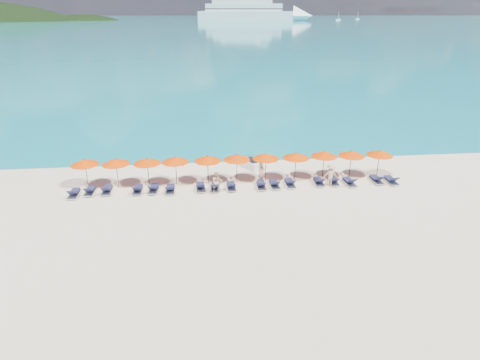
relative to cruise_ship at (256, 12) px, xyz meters
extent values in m
plane|color=beige|center=(-74.12, -531.21, -10.64)|extent=(1400.00, 1400.00, 0.00)
cube|color=#1FA9B2|center=(-74.12, 128.79, -10.63)|extent=(1600.00, 1300.00, 0.01)
ellipsoid|color=black|center=(-224.12, 28.79, -45.64)|extent=(162.00, 126.00, 85.50)
cube|color=white|center=(-12.66, 3.20, -5.08)|extent=(124.10, 51.61, 11.13)
cone|color=white|center=(58.53, -14.82, -5.08)|extent=(29.73, 29.73, 24.48)
cube|color=white|center=(-14.81, 3.75, 4.94)|extent=(99.55, 42.36, 8.90)
cube|color=white|center=(-16.97, 4.30, 11.61)|extent=(77.65, 34.80, 5.56)
cube|color=black|center=(-14.81, 3.75, 3.27)|extent=(100.79, 42.88, 1.00)
cube|color=black|center=(-14.81, 3.75, 7.16)|extent=(98.31, 41.85, 1.00)
cube|color=white|center=(110.15, -0.27, -9.83)|extent=(6.06, 2.02, 1.62)
cylinder|color=white|center=(110.15, -0.27, -4.58)|extent=(0.36, 0.36, 10.10)
cube|color=white|center=(160.03, 61.11, -9.93)|extent=(5.33, 1.78, 1.42)
cylinder|color=white|center=(160.03, 61.11, -5.31)|extent=(0.32, 0.32, 8.88)
cube|color=white|center=(-72.63, -522.70, -10.35)|extent=(1.85, 2.50, 0.54)
cube|color=black|center=(-72.54, -522.87, -9.95)|extent=(0.88, 1.10, 0.34)
cylinder|color=black|center=(-72.90, -522.17, -9.81)|extent=(0.51, 0.30, 0.06)
imported|color=#DAA97E|center=(-72.29, -526.23, -9.79)|extent=(0.74, 0.68, 1.71)
imported|color=#DAA97E|center=(-75.72, -527.53, -9.83)|extent=(0.82, 0.51, 1.63)
imported|color=#DAA97E|center=(-67.19, -527.15, -9.78)|extent=(1.16, 0.62, 1.73)
cylinder|color=black|center=(-85.33, -525.62, -9.54)|extent=(0.05, 0.05, 2.20)
cone|color=#E13B00|center=(-85.33, -525.62, -8.62)|extent=(2.10, 2.10, 0.42)
sphere|color=black|center=(-85.33, -525.62, -8.40)|extent=(0.08, 0.08, 0.08)
cylinder|color=black|center=(-83.08, -525.73, -9.54)|extent=(0.05, 0.05, 2.20)
cone|color=#E13B00|center=(-83.08, -525.73, -8.62)|extent=(2.10, 2.10, 0.42)
sphere|color=black|center=(-83.08, -525.73, -8.40)|extent=(0.08, 0.08, 0.08)
cylinder|color=black|center=(-80.80, -525.82, -9.54)|extent=(0.05, 0.05, 2.20)
cone|color=#E13B00|center=(-80.80, -525.82, -8.62)|extent=(2.10, 2.10, 0.42)
sphere|color=black|center=(-80.80, -525.82, -8.40)|extent=(0.08, 0.08, 0.08)
cylinder|color=black|center=(-78.73, -525.73, -9.54)|extent=(0.05, 0.05, 2.20)
cone|color=#E13B00|center=(-78.73, -525.73, -8.62)|extent=(2.10, 2.10, 0.42)
sphere|color=black|center=(-78.73, -525.73, -8.40)|extent=(0.08, 0.08, 0.08)
cylinder|color=black|center=(-76.32, -525.74, -9.54)|extent=(0.05, 0.05, 2.20)
cone|color=#E13B00|center=(-76.32, -525.74, -8.62)|extent=(2.10, 2.10, 0.42)
sphere|color=black|center=(-76.32, -525.74, -8.40)|extent=(0.08, 0.08, 0.08)
cylinder|color=black|center=(-74.11, -525.69, -9.54)|extent=(0.05, 0.05, 2.20)
cone|color=#E13B00|center=(-74.11, -525.69, -8.62)|extent=(2.10, 2.10, 0.42)
sphere|color=black|center=(-74.11, -525.69, -8.40)|extent=(0.08, 0.08, 0.08)
cylinder|color=black|center=(-71.87, -525.68, -9.54)|extent=(0.05, 0.05, 2.20)
cone|color=#E13B00|center=(-71.87, -525.68, -8.62)|extent=(2.10, 2.10, 0.42)
sphere|color=black|center=(-71.87, -525.68, -8.40)|extent=(0.08, 0.08, 0.08)
cylinder|color=black|center=(-69.55, -525.74, -9.54)|extent=(0.05, 0.05, 2.20)
cone|color=#E13B00|center=(-69.55, -525.74, -8.62)|extent=(2.10, 2.10, 0.42)
sphere|color=black|center=(-69.55, -525.74, -8.40)|extent=(0.08, 0.08, 0.08)
cylinder|color=black|center=(-67.29, -525.63, -9.54)|extent=(0.05, 0.05, 2.20)
cone|color=#E13B00|center=(-67.29, -525.63, -8.62)|extent=(2.10, 2.10, 0.42)
sphere|color=black|center=(-67.29, -525.63, -8.40)|extent=(0.08, 0.08, 0.08)
cylinder|color=black|center=(-65.15, -525.74, -9.54)|extent=(0.05, 0.05, 2.20)
cone|color=#E13B00|center=(-65.15, -525.74, -8.62)|extent=(2.10, 2.10, 0.42)
sphere|color=black|center=(-65.15, -525.74, -8.40)|extent=(0.08, 0.08, 0.08)
cylinder|color=black|center=(-62.88, -525.79, -9.54)|extent=(0.05, 0.05, 2.20)
cone|color=#E13B00|center=(-62.88, -525.79, -8.62)|extent=(2.10, 2.10, 0.42)
sphere|color=black|center=(-62.88, -525.79, -8.40)|extent=(0.08, 0.08, 0.08)
cube|color=silver|center=(-85.95, -527.13, -10.50)|extent=(0.68, 1.72, 0.06)
cube|color=#1F2145|center=(-85.96, -526.88, -10.34)|extent=(0.59, 1.12, 0.04)
cube|color=#1F2145|center=(-85.93, -527.68, -10.09)|extent=(0.57, 0.56, 0.43)
cube|color=silver|center=(-84.92, -526.79, -10.50)|extent=(0.64, 1.71, 0.06)
cube|color=#1F2145|center=(-84.92, -526.54, -10.34)|extent=(0.56, 1.11, 0.04)
cube|color=#1F2145|center=(-84.91, -527.34, -10.09)|extent=(0.56, 0.54, 0.43)
cube|color=silver|center=(-83.73, -526.78, -10.50)|extent=(0.64, 1.71, 0.06)
cube|color=#1F2145|center=(-83.73, -526.53, -10.34)|extent=(0.57, 1.11, 0.04)
cube|color=#1F2145|center=(-83.72, -527.33, -10.09)|extent=(0.56, 0.54, 0.43)
cube|color=silver|center=(-81.51, -526.91, -10.50)|extent=(0.63, 1.70, 0.06)
cube|color=#1F2145|center=(-81.51, -526.66, -10.34)|extent=(0.55, 1.10, 0.04)
cube|color=#1F2145|center=(-81.51, -527.46, -10.09)|extent=(0.55, 0.54, 0.43)
cube|color=silver|center=(-80.36, -526.86, -10.50)|extent=(0.76, 1.75, 0.06)
cube|color=#1F2145|center=(-80.34, -526.61, -10.34)|extent=(0.64, 1.14, 0.04)
cube|color=#1F2145|center=(-80.40, -527.41, -10.09)|extent=(0.59, 0.58, 0.43)
cube|color=silver|center=(-79.15, -527.09, -10.50)|extent=(0.63, 1.70, 0.06)
cube|color=#1F2145|center=(-79.15, -526.84, -10.34)|extent=(0.56, 1.10, 0.04)
cube|color=#1F2145|center=(-79.16, -527.64, -10.09)|extent=(0.55, 0.54, 0.43)
cube|color=silver|center=(-76.93, -526.93, -10.50)|extent=(0.69, 1.72, 0.06)
cube|color=#1F2145|center=(-76.94, -526.68, -10.34)|extent=(0.59, 1.12, 0.04)
cube|color=#1F2145|center=(-76.91, -527.48, -10.09)|extent=(0.57, 0.56, 0.43)
cube|color=silver|center=(-75.87, -527.08, -10.50)|extent=(0.77, 1.75, 0.06)
cube|color=#1F2145|center=(-75.85, -526.83, -10.34)|extent=(0.65, 1.15, 0.04)
cube|color=#1F2145|center=(-75.92, -527.63, -10.09)|extent=(0.60, 0.59, 0.43)
cube|color=silver|center=(-74.66, -527.02, -10.50)|extent=(0.64, 1.71, 0.06)
cube|color=#1F2145|center=(-74.66, -526.77, -10.34)|extent=(0.56, 1.11, 0.04)
cube|color=#1F2145|center=(-74.65, -527.57, -10.09)|extent=(0.55, 0.54, 0.43)
cube|color=silver|center=(-72.40, -527.03, -10.50)|extent=(0.70, 1.73, 0.06)
cube|color=#1F2145|center=(-72.39, -526.78, -10.34)|extent=(0.60, 1.13, 0.04)
cube|color=#1F2145|center=(-72.43, -527.58, -10.09)|extent=(0.58, 0.56, 0.43)
cube|color=silver|center=(-71.39, -526.97, -10.50)|extent=(0.64, 1.71, 0.06)
cube|color=#1F2145|center=(-71.39, -526.72, -10.34)|extent=(0.57, 1.11, 0.04)
cube|color=#1F2145|center=(-71.38, -527.52, -10.09)|extent=(0.56, 0.54, 0.43)
cube|color=silver|center=(-70.18, -526.86, -10.50)|extent=(0.63, 1.70, 0.06)
cube|color=#1F2145|center=(-70.18, -526.61, -10.34)|extent=(0.56, 1.10, 0.04)
cube|color=#1F2145|center=(-70.18, -527.41, -10.09)|extent=(0.55, 0.54, 0.43)
cube|color=silver|center=(-67.92, -526.80, -10.50)|extent=(0.72, 1.73, 0.06)
cube|color=#1F2145|center=(-67.91, -526.55, -10.34)|extent=(0.61, 1.13, 0.04)
cube|color=#1F2145|center=(-67.95, -527.35, -10.09)|extent=(0.58, 0.57, 0.43)
cube|color=silver|center=(-66.78, -526.80, -10.50)|extent=(0.73, 1.74, 0.06)
cube|color=#1F2145|center=(-66.76, -526.55, -10.34)|extent=(0.62, 1.13, 0.04)
cube|color=#1F2145|center=(-66.82, -527.35, -10.09)|extent=(0.58, 0.57, 0.43)
cube|color=silver|center=(-65.62, -527.10, -10.50)|extent=(0.73, 1.74, 0.06)
cube|color=#1F2145|center=(-65.63, -526.85, -10.34)|extent=(0.62, 1.13, 0.04)
cube|color=#1F2145|center=(-65.58, -527.64, -10.09)|extent=(0.58, 0.57, 0.43)
cube|color=silver|center=(-63.37, -526.85, -10.50)|extent=(0.63, 1.70, 0.06)
cube|color=#1F2145|center=(-63.37, -526.60, -10.34)|extent=(0.56, 1.10, 0.04)
cube|color=#1F2145|center=(-63.36, -527.40, -10.09)|extent=(0.55, 0.54, 0.43)
cube|color=silver|center=(-62.31, -527.13, -10.50)|extent=(0.64, 1.71, 0.06)
cube|color=#1F2145|center=(-62.32, -526.88, -10.34)|extent=(0.56, 1.11, 0.04)
cube|color=#1F2145|center=(-62.31, -527.68, -10.09)|extent=(0.56, 0.54, 0.43)
camera|label=1|loc=(-76.76, -554.18, 1.64)|focal=30.00mm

